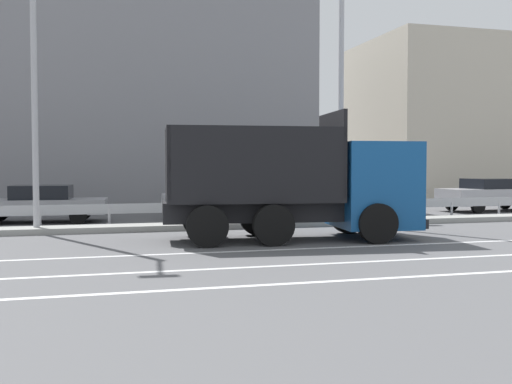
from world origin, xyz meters
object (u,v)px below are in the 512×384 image
at_px(parked_car_5, 492,194).
at_px(dump_truck, 323,191).
at_px(parked_car_2, 39,203).
at_px(parked_car_3, 220,199).
at_px(street_lamp_2, 344,83).
at_px(parked_car_4, 363,199).
at_px(street_lamp_1, 33,49).
at_px(median_road_sign, 401,191).

bearing_deg(parked_car_5, dump_truck, -59.86).
height_order(dump_truck, parked_car_2, dump_truck).
bearing_deg(parked_car_3, parked_car_5, -90.52).
xyz_separation_m(street_lamp_2, parked_car_4, (2.38, 3.36, -4.09)).
distance_m(dump_truck, street_lamp_1, 9.31).
bearing_deg(street_lamp_2, dump_truck, -121.92).
height_order(dump_truck, parked_car_3, dump_truck).
height_order(dump_truck, street_lamp_1, street_lamp_1).
bearing_deg(parked_car_2, street_lamp_2, -105.76).
bearing_deg(street_lamp_1, street_lamp_2, -0.58).
height_order(parked_car_3, parked_car_4, parked_car_3).
xyz_separation_m(dump_truck, street_lamp_1, (-7.66, 3.41, 4.06)).
xyz_separation_m(parked_car_2, parked_car_4, (12.29, -0.39, -0.03)).
xyz_separation_m(median_road_sign, street_lamp_1, (-11.98, -0.07, 4.27)).
xyz_separation_m(dump_truck, parked_car_2, (-7.84, 7.07, -0.65)).
relative_size(dump_truck, parked_car_3, 1.68).
bearing_deg(median_road_sign, street_lamp_1, -179.69).
relative_size(dump_truck, parked_car_4, 1.64).
relative_size(street_lamp_1, parked_car_3, 2.36).
distance_m(parked_car_2, parked_car_3, 6.48).
bearing_deg(street_lamp_2, parked_car_2, 159.27).
height_order(dump_truck, street_lamp_2, street_lamp_2).
bearing_deg(dump_truck, street_lamp_2, 154.07).
bearing_deg(parked_car_4, parked_car_5, -85.87).
xyz_separation_m(street_lamp_1, parked_car_2, (-0.18, 3.65, -4.71)).
distance_m(dump_truck, parked_car_2, 10.57).
relative_size(median_road_sign, parked_car_3, 0.51).
bearing_deg(parked_car_5, parked_car_3, -91.76).
relative_size(street_lamp_2, parked_car_4, 1.98).
bearing_deg(street_lamp_1, dump_truck, -24.04).
bearing_deg(parked_car_4, median_road_sign, 176.60).
relative_size(parked_car_3, parked_car_4, 0.97).
bearing_deg(parked_car_4, parked_car_2, 86.97).
height_order(median_road_sign, street_lamp_2, street_lamp_2).
distance_m(street_lamp_1, parked_car_5, 19.51).
bearing_deg(street_lamp_1, parked_car_2, 92.85).
relative_size(parked_car_2, parked_car_5, 1.00).
height_order(median_road_sign, parked_car_5, median_road_sign).
height_order(median_road_sign, parked_car_2, median_road_sign).
relative_size(median_road_sign, parked_car_2, 0.44).
bearing_deg(parked_car_3, median_road_sign, -123.23).
relative_size(dump_truck, street_lamp_2, 0.83).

